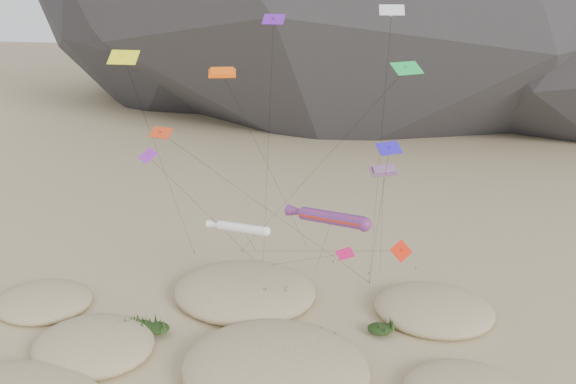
# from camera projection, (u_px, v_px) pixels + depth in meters

# --- Properties ---
(dunes) EXTENTS (50.32, 37.04, 3.44)m
(dunes) POSITION_uv_depth(u_px,v_px,m) (225.00, 364.00, 46.57)
(dunes) COLOR #CCB789
(dunes) RESTS_ON ground
(dune_grass) EXTENTS (42.85, 26.17, 1.56)m
(dune_grass) POSITION_uv_depth(u_px,v_px,m) (247.00, 362.00, 46.53)
(dune_grass) COLOR black
(dune_grass) RESTS_ON ground
(kite_stakes) EXTENTS (26.07, 5.06, 0.30)m
(kite_stakes) POSITION_uv_depth(u_px,v_px,m) (304.00, 265.00, 64.05)
(kite_stakes) COLOR #3F2D1E
(kite_stakes) RESTS_ON ground
(rainbow_tube_kite) EXTENTS (7.67, 15.18, 13.04)m
(rainbow_tube_kite) POSITION_uv_depth(u_px,v_px,m) (329.00, 218.00, 46.51)
(rainbow_tube_kite) COLOR red
(rainbow_tube_kite) RESTS_ON ground
(white_tube_kite) EXTENTS (6.29, 17.18, 10.90)m
(white_tube_kite) POSITION_uv_depth(u_px,v_px,m) (239.00, 228.00, 49.10)
(white_tube_kite) COLOR white
(white_tube_kite) RESTS_ON ground
(orange_parafoil) EXTENTS (7.23, 14.20, 23.48)m
(orange_parafoil) POSITION_uv_depth(u_px,v_px,m) (224.00, 76.00, 49.22)
(orange_parafoil) COLOR #F25A0C
(orange_parafoil) RESTS_ON ground
(multi_parafoil) EXTENTS (2.39, 14.42, 16.68)m
(multi_parafoil) POSITION_uv_depth(u_px,v_px,m) (384.00, 172.00, 45.28)
(multi_parafoil) COLOR red
(multi_parafoil) RESTS_ON ground
(delta_kites) EXTENTS (27.29, 20.01, 28.71)m
(delta_kites) POSITION_uv_depth(u_px,v_px,m) (279.00, 123.00, 47.14)
(delta_kites) COLOR #CE1356
(delta_kites) RESTS_ON ground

